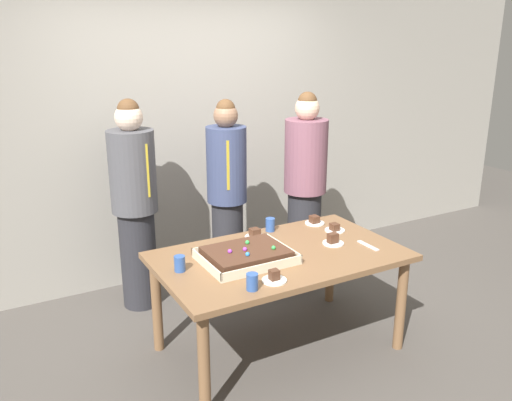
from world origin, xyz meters
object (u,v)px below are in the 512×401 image
at_px(cake_server_utensil, 368,246).
at_px(person_striped_tie_right, 135,204).
at_px(plated_slice_center_front, 333,240).
at_px(drink_cup_middle, 252,282).
at_px(plated_slice_far_left, 274,278).
at_px(drink_cup_far_end, 270,225).
at_px(plated_slice_far_right, 314,221).
at_px(drink_cup_nearest, 180,264).
at_px(plated_slice_near_left, 335,229).
at_px(person_green_shirt_behind, 305,189).
at_px(person_serving_front, 227,197).
at_px(party_table, 280,265).
at_px(plated_slice_near_right, 254,235).
at_px(sheet_cake, 246,255).

height_order(cake_server_utensil, person_striped_tie_right, person_striped_tie_right).
relative_size(plated_slice_center_front, drink_cup_middle, 1.50).
xyz_separation_m(plated_slice_far_left, drink_cup_far_end, (0.41, 0.74, 0.03)).
xyz_separation_m(plated_slice_far_right, drink_cup_nearest, (-1.23, -0.31, 0.03)).
bearing_deg(plated_slice_far_right, drink_cup_middle, -142.16).
bearing_deg(drink_cup_middle, drink_cup_far_end, 53.30).
xyz_separation_m(plated_slice_near_left, plated_slice_center_front, (-0.17, -0.20, 0.01)).
height_order(plated_slice_center_front, person_green_shirt_behind, person_green_shirt_behind).
bearing_deg(person_striped_tie_right, plated_slice_far_left, -4.36).
bearing_deg(plated_slice_far_right, person_striped_tie_right, 148.34).
relative_size(drink_cup_far_end, person_green_shirt_behind, 0.06).
distance_m(cake_server_utensil, person_striped_tie_right, 1.81).
xyz_separation_m(drink_cup_middle, person_serving_front, (0.49, 1.31, 0.09)).
distance_m(plated_slice_far_right, drink_cup_nearest, 1.27).
relative_size(plated_slice_far_left, cake_server_utensil, 0.75).
xyz_separation_m(plated_slice_near_left, drink_cup_nearest, (-1.27, -0.10, 0.03)).
height_order(plated_slice_far_left, drink_cup_nearest, drink_cup_nearest).
bearing_deg(plated_slice_center_front, party_table, 175.96).
xyz_separation_m(plated_slice_center_front, drink_cup_nearest, (-1.11, 0.10, 0.02)).
bearing_deg(person_striped_tie_right, plated_slice_center_front, 23.14).
relative_size(party_table, drink_cup_middle, 16.50).
bearing_deg(person_green_shirt_behind, person_striped_tie_right, -51.01).
bearing_deg(plated_slice_near_left, plated_slice_center_front, -129.76).
xyz_separation_m(drink_cup_far_end, person_serving_front, (-0.10, 0.53, 0.09)).
relative_size(drink_cup_nearest, person_green_shirt_behind, 0.06).
relative_size(plated_slice_near_right, drink_cup_nearest, 1.50).
xyz_separation_m(plated_slice_center_front, person_green_shirt_behind, (0.33, 0.84, 0.12)).
height_order(plated_slice_near_left, person_serving_front, person_serving_front).
relative_size(plated_slice_near_left, drink_cup_far_end, 1.50).
distance_m(plated_slice_center_front, cake_server_utensil, 0.24).
bearing_deg(plated_slice_near_right, drink_cup_far_end, 20.36).
xyz_separation_m(plated_slice_near_left, person_serving_front, (-0.52, 0.77, 0.12)).
relative_size(party_table, plated_slice_near_left, 11.00).
xyz_separation_m(drink_cup_nearest, drink_cup_far_end, (0.85, 0.34, 0.00)).
height_order(drink_cup_nearest, drink_cup_middle, same).
bearing_deg(sheet_cake, person_green_shirt_behind, 38.61).
bearing_deg(drink_cup_far_end, sheet_cake, -136.40).
bearing_deg(plated_slice_far_left, person_green_shirt_behind, 49.06).
relative_size(plated_slice_near_right, drink_cup_far_end, 1.50).
distance_m(plated_slice_far_right, person_striped_tie_right, 1.41).
xyz_separation_m(plated_slice_center_front, person_serving_front, (-0.35, 0.97, 0.11)).
relative_size(sheet_cake, person_green_shirt_behind, 0.34).
bearing_deg(party_table, plated_slice_far_right, 34.54).
distance_m(drink_cup_nearest, drink_cup_far_end, 0.92).
distance_m(person_green_shirt_behind, person_striped_tie_right, 1.43).
bearing_deg(plated_slice_center_front, person_green_shirt_behind, 68.67).
bearing_deg(drink_cup_far_end, plated_slice_far_right, -4.72).
bearing_deg(drink_cup_middle, party_table, 41.78).
bearing_deg(cake_server_utensil, sheet_cake, 167.23).
distance_m(plated_slice_near_left, cake_server_utensil, 0.35).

